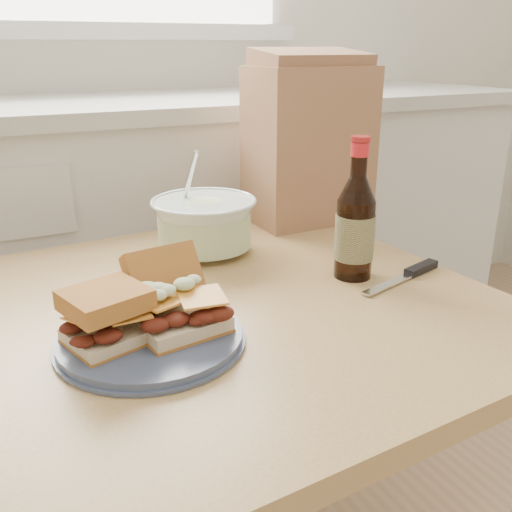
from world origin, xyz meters
name	(u,v)px	position (x,y,z in m)	size (l,w,h in m)	color
cabinet_run	(140,255)	(0.00, 1.70, 0.47)	(2.50, 0.64, 0.94)	silver
dining_table	(232,352)	(-0.07, 0.85, 0.59)	(0.88, 0.88, 0.69)	tan
plate	(151,338)	(-0.23, 0.76, 0.70)	(0.26, 0.26, 0.02)	#414D6A
sandwich_left	(107,316)	(-0.29, 0.76, 0.74)	(0.12, 0.12, 0.08)	beige
sandwich_right	(174,300)	(-0.19, 0.78, 0.74)	(0.13, 0.18, 0.10)	beige
coleslaw_bowl	(204,226)	(-0.03, 1.08, 0.74)	(0.21, 0.21, 0.21)	white
beer_bottle	(355,226)	(0.16, 0.84, 0.78)	(0.07, 0.07, 0.25)	black
knife	(413,272)	(0.26, 0.79, 0.69)	(0.20, 0.07, 0.01)	silver
paper_bag	(309,146)	(0.28, 1.19, 0.86)	(0.27, 0.18, 0.35)	#AC7653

